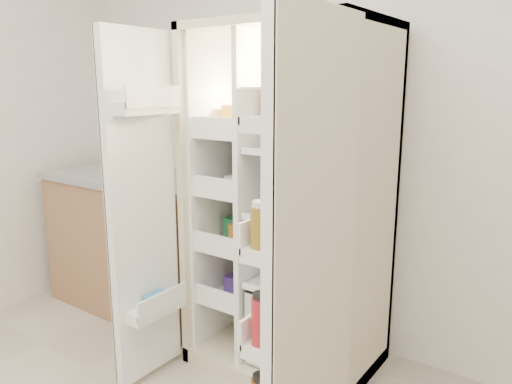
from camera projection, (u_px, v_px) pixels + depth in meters
The scene contains 5 objects.
wall_back at pixel (336, 113), 2.71m from camera, with size 4.00×0.02×2.70m, color white.
refrigerator at pixel (296, 230), 2.59m from camera, with size 0.92×0.70×1.80m.
freezer_door at pixel (143, 213), 2.37m from camera, with size 0.15×0.40×1.72m.
fridge_door at pixel (308, 264), 1.75m from camera, with size 0.17×0.58×1.72m.
kitchen_counter at pixel (140, 241), 3.31m from camera, with size 1.27×0.68×0.92m.
Camera 1 is at (1.23, -0.49, 1.50)m, focal length 34.00 mm.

